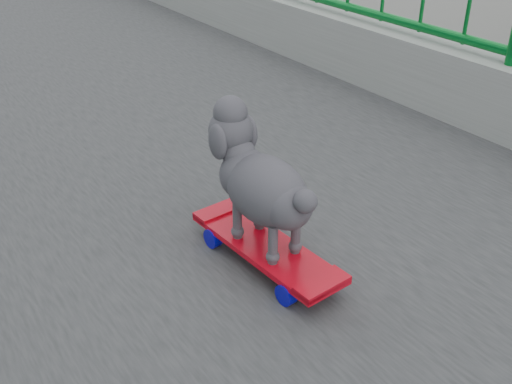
{
  "coord_description": "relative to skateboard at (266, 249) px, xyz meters",
  "views": [
    {
      "loc": [
        -0.79,
        0.62,
        8.05
      ],
      "look_at": [
        0.03,
        1.83,
        7.22
      ],
      "focal_mm": 42.0,
      "sensor_mm": 36.0,
      "label": 1
    }
  ],
  "objects": [
    {
      "name": "poodle",
      "position": [
        -0.0,
        0.02,
        0.21
      ],
      "size": [
        0.2,
        0.44,
        0.36
      ],
      "rotation": [
        0.0,
        0.0,
        0.07
      ],
      "color": "#302D32",
      "rests_on": "skateboard"
    },
    {
      "name": "skateboard",
      "position": [
        0.0,
        0.0,
        0.0
      ],
      "size": [
        0.19,
        0.54,
        0.07
      ],
      "rotation": [
        0.0,
        0.0,
        0.07
      ],
      "color": "red",
      "rests_on": "footbridge"
    }
  ]
}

